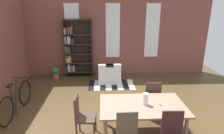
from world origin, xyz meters
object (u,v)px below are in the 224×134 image
object	(u,v)px
dining_table	(142,108)
bicycle_second	(16,100)
potted_plant_by_shelf	(55,72)
dining_chair_far_right	(152,97)
bookshelf_tall	(76,48)
vase_on_table	(146,99)
dining_chair_head_left	(82,115)
armchair_white	(109,75)

from	to	relation	value
dining_table	bicycle_second	bearing A→B (deg)	161.22
bicycle_second	potted_plant_by_shelf	world-z (taller)	bicycle_second
dining_chair_far_right	bookshelf_tall	xyz separation A→B (m)	(-2.25, 3.09, 0.62)
vase_on_table	dining_chair_far_right	size ratio (longest dim) A/B	0.27
vase_on_table	bicycle_second	bearing A→B (deg)	161.54
dining_table	bookshelf_tall	xyz separation A→B (m)	(-1.85, 3.84, 0.48)
bicycle_second	potted_plant_by_shelf	size ratio (longest dim) A/B	3.76
vase_on_table	dining_chair_far_right	xyz separation A→B (m)	(0.34, 0.75, -0.35)
dining_chair_head_left	potted_plant_by_shelf	xyz separation A→B (m)	(-1.42, 3.55, -0.27)
dining_chair_head_left	bicycle_second	size ratio (longest dim) A/B	0.54
armchair_white	bicycle_second	distance (m)	3.25
bookshelf_tall	armchair_white	xyz separation A→B (m)	(1.27, -0.71, -0.86)
dining_table	bicycle_second	size ratio (longest dim) A/B	1.00
vase_on_table	bicycle_second	world-z (taller)	vase_on_table
vase_on_table	bookshelf_tall	world-z (taller)	bookshelf_tall
vase_on_table	bookshelf_tall	bearing A→B (deg)	116.47
vase_on_table	bicycle_second	size ratio (longest dim) A/B	0.15
dining_chair_far_right	dining_chair_head_left	bearing A→B (deg)	-155.59
vase_on_table	potted_plant_by_shelf	xyz separation A→B (m)	(-2.73, 3.56, -0.61)
dining_chair_head_left	dining_chair_far_right	distance (m)	1.81
bookshelf_tall	armchair_white	size ratio (longest dim) A/B	2.78
bicycle_second	armchair_white	bearing A→B (deg)	39.95
dining_table	potted_plant_by_shelf	xyz separation A→B (m)	(-2.67, 3.56, -0.41)
dining_table	dining_chair_far_right	bearing A→B (deg)	62.27
dining_chair_far_right	dining_table	bearing A→B (deg)	-117.73
bicycle_second	potted_plant_by_shelf	xyz separation A→B (m)	(0.40, 2.51, -0.11)
vase_on_table	armchair_white	distance (m)	3.25
dining_table	armchair_white	bearing A→B (deg)	100.57
dining_table	bicycle_second	xyz separation A→B (m)	(-3.07, 1.04, -0.30)
vase_on_table	dining_chair_head_left	bearing A→B (deg)	179.85
dining_chair_head_left	bicycle_second	world-z (taller)	dining_chair_head_left
potted_plant_by_shelf	bicycle_second	bearing A→B (deg)	-99.03
dining_table	bookshelf_tall	world-z (taller)	bookshelf_tall
armchair_white	bicycle_second	size ratio (longest dim) A/B	0.46
bookshelf_tall	bicycle_second	world-z (taller)	bookshelf_tall
dining_chair_head_left	potted_plant_by_shelf	size ratio (longest dim) A/B	2.03
dining_chair_head_left	armchair_white	distance (m)	3.20
dining_chair_head_left	armchair_white	world-z (taller)	dining_chair_head_left
dining_table	vase_on_table	distance (m)	0.21
vase_on_table	dining_table	bearing A→B (deg)	180.00
dining_table	dining_chair_far_right	xyz separation A→B (m)	(0.40, 0.75, -0.14)
dining_table	dining_chair_far_right	size ratio (longest dim) A/B	1.85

